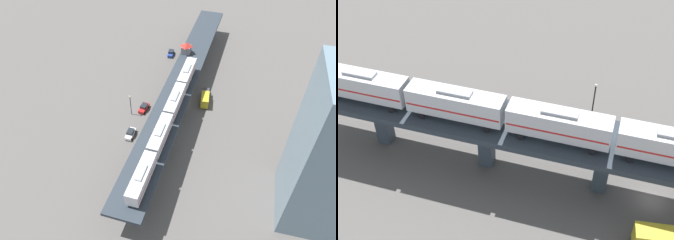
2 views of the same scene
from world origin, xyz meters
TOP-DOWN VIEW (x-y plane):
  - ground_plane at (0.00, 0.00)m, footprint 400.00×400.00m
  - elevated_viaduct at (-0.01, -0.18)m, footprint 12.50×92.28m
  - subway_train at (-0.58, 18.46)m, footprint 5.05×49.88m
  - signal_hut at (1.74, -14.74)m, footprint 3.36×3.36m
  - street_car_white at (10.25, 17.40)m, footprint 2.07×4.46m
  - street_car_red at (9.83, 6.36)m, footprint 2.44×4.61m
  - street_car_blue at (9.12, -24.50)m, footprint 2.18×4.51m
  - delivery_truck at (-7.16, -1.43)m, footprint 2.98×7.39m
  - street_lamp at (12.83, 9.04)m, footprint 0.44×0.44m

SIDE VIEW (x-z plane):
  - ground_plane at x=0.00m, z-range 0.00..0.00m
  - street_car_white at x=10.25m, z-range -0.01..1.88m
  - street_car_red at x=9.83m, z-range -0.01..1.88m
  - street_car_blue at x=9.12m, z-range -0.01..1.88m
  - delivery_truck at x=-7.16m, z-range 0.16..3.36m
  - street_lamp at x=12.83m, z-range 0.64..7.58m
  - elevated_viaduct at x=-0.01m, z-range 2.86..10.86m
  - signal_hut at x=1.74m, z-range 8.10..11.50m
  - subway_train at x=-0.58m, z-range 8.31..12.76m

